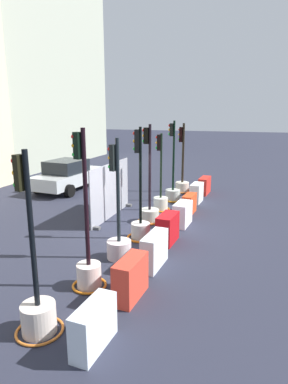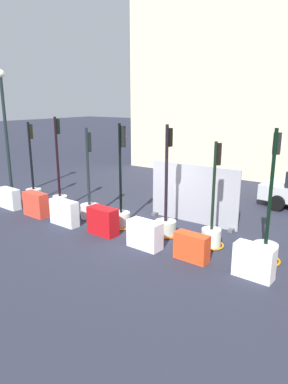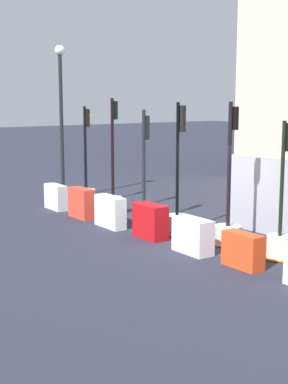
{
  "view_description": "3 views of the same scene",
  "coord_description": "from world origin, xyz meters",
  "px_view_note": "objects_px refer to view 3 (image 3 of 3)",
  "views": [
    {
      "loc": [
        -10.24,
        -3.44,
        3.98
      ],
      "look_at": [
        1.96,
        0.73,
        0.84
      ],
      "focal_mm": 30.96,
      "sensor_mm": 36.0,
      "label": 1
    },
    {
      "loc": [
        6.44,
        -9.01,
        4.27
      ],
      "look_at": [
        -0.37,
        0.66,
        1.14
      ],
      "focal_mm": 32.71,
      "sensor_mm": 36.0,
      "label": 2
    },
    {
      "loc": [
        10.22,
        -9.84,
        3.59
      ],
      "look_at": [
        -2.0,
        -0.31,
        1.01
      ],
      "focal_mm": 51.68,
      "sensor_mm": 36.0,
      "label": 3
    }
  ],
  "objects_px": {
    "traffic_light_0": "(86,190)",
    "construction_barrier_4": "(193,236)",
    "traffic_light_2": "(144,203)",
    "traffic_light_3": "(177,213)",
    "street_lamp_post": "(61,103)",
    "construction_barrier_2": "(110,212)",
    "traffic_light_1": "(113,195)",
    "traffic_light_5": "(280,235)",
    "construction_barrier_5": "(243,250)",
    "construction_barrier_1": "(82,203)",
    "traffic_light_4": "(228,224)",
    "construction_barrier_3": "(150,221)",
    "construction_barrier_0": "(56,197)"
  },
  "relations": [
    {
      "from": "construction_barrier_0",
      "to": "construction_barrier_3",
      "type": "distance_m",
      "value": 5.0
    },
    {
      "from": "traffic_light_0",
      "to": "construction_barrier_1",
      "type": "distance_m",
      "value": 2.03
    },
    {
      "from": "traffic_light_2",
      "to": "traffic_light_5",
      "type": "relative_size",
      "value": 1.06
    },
    {
      "from": "traffic_light_4",
      "to": "construction_barrier_3",
      "type": "relative_size",
      "value": 3.39
    },
    {
      "from": "traffic_light_0",
      "to": "construction_barrier_2",
      "type": "xyz_separation_m",
      "value": [
        3.25,
        -1.23,
        -0.09
      ]
    },
    {
      "from": "traffic_light_2",
      "to": "street_lamp_post",
      "type": "height_order",
      "value": "street_lamp_post"
    },
    {
      "from": "construction_barrier_1",
      "to": "traffic_light_5",
      "type": "bearing_deg",
      "value": 10.57
    },
    {
      "from": "construction_barrier_0",
      "to": "construction_barrier_2",
      "type": "height_order",
      "value": "construction_barrier_2"
    },
    {
      "from": "traffic_light_2",
      "to": "construction_barrier_4",
      "type": "bearing_deg",
      "value": -18.32
    },
    {
      "from": "traffic_light_3",
      "to": "construction_barrier_0",
      "type": "xyz_separation_m",
      "value": [
        -5.04,
        -0.94,
        -0.15
      ]
    },
    {
      "from": "traffic_light_5",
      "to": "street_lamp_post",
      "type": "distance_m",
      "value": 10.2
    },
    {
      "from": "construction_barrier_3",
      "to": "construction_barrier_5",
      "type": "relative_size",
      "value": 1.07
    },
    {
      "from": "traffic_light_4",
      "to": "construction_barrier_5",
      "type": "bearing_deg",
      "value": -37.09
    },
    {
      "from": "construction_barrier_0",
      "to": "street_lamp_post",
      "type": "relative_size",
      "value": 0.19
    },
    {
      "from": "traffic_light_5",
      "to": "street_lamp_post",
      "type": "relative_size",
      "value": 0.57
    },
    {
      "from": "traffic_light_3",
      "to": "construction_barrier_2",
      "type": "height_order",
      "value": "traffic_light_3"
    },
    {
      "from": "traffic_light_0",
      "to": "construction_barrier_3",
      "type": "relative_size",
      "value": 3.23
    },
    {
      "from": "traffic_light_2",
      "to": "traffic_light_3",
      "type": "distance_m",
      "value": 1.57
    },
    {
      "from": "traffic_light_4",
      "to": "traffic_light_1",
      "type": "bearing_deg",
      "value": -178.78
    },
    {
      "from": "traffic_light_1",
      "to": "construction_barrier_4",
      "type": "bearing_deg",
      "value": -12.91
    },
    {
      "from": "traffic_light_0",
      "to": "street_lamp_post",
      "type": "height_order",
      "value": "street_lamp_post"
    },
    {
      "from": "traffic_light_0",
      "to": "construction_barrier_5",
      "type": "xyz_separation_m",
      "value": [
        8.22,
        -1.17,
        -0.16
      ]
    },
    {
      "from": "traffic_light_0",
      "to": "traffic_light_3",
      "type": "height_order",
      "value": "traffic_light_3"
    },
    {
      "from": "traffic_light_2",
      "to": "construction_barrier_3",
      "type": "height_order",
      "value": "traffic_light_2"
    },
    {
      "from": "traffic_light_4",
      "to": "street_lamp_post",
      "type": "bearing_deg",
      "value": -179.66
    },
    {
      "from": "construction_barrier_5",
      "to": "construction_barrier_3",
      "type": "bearing_deg",
      "value": 179.37
    },
    {
      "from": "construction_barrier_2",
      "to": "traffic_light_2",
      "type": "bearing_deg",
      "value": 80.86
    },
    {
      "from": "construction_barrier_1",
      "to": "construction_barrier_2",
      "type": "height_order",
      "value": "construction_barrier_1"
    },
    {
      "from": "traffic_light_3",
      "to": "traffic_light_5",
      "type": "distance_m",
      "value": 3.26
    },
    {
      "from": "construction_barrier_4",
      "to": "construction_barrier_2",
      "type": "bearing_deg",
      "value": -179.87
    },
    {
      "from": "traffic_light_5",
      "to": "construction_barrier_4",
      "type": "distance_m",
      "value": 2.01
    },
    {
      "from": "traffic_light_2",
      "to": "traffic_light_3",
      "type": "xyz_separation_m",
      "value": [
        1.57,
        -0.08,
        -0.03
      ]
    },
    {
      "from": "traffic_light_4",
      "to": "construction_barrier_2",
      "type": "xyz_separation_m",
      "value": [
        -3.41,
        -1.24,
        -0.09
      ]
    },
    {
      "from": "traffic_light_5",
      "to": "traffic_light_0",
      "type": "bearing_deg",
      "value": -179.68
    },
    {
      "from": "traffic_light_3",
      "to": "construction_barrier_1",
      "type": "relative_size",
      "value": 3.26
    },
    {
      "from": "construction_barrier_2",
      "to": "construction_barrier_5",
      "type": "relative_size",
      "value": 1.19
    },
    {
      "from": "construction_barrier_5",
      "to": "construction_barrier_1",
      "type": "bearing_deg",
      "value": -179.85
    },
    {
      "from": "traffic_light_1",
      "to": "traffic_light_4",
      "type": "height_order",
      "value": "traffic_light_1"
    },
    {
      "from": "traffic_light_1",
      "to": "construction_barrier_0",
      "type": "height_order",
      "value": "traffic_light_1"
    },
    {
      "from": "traffic_light_4",
      "to": "traffic_light_5",
      "type": "xyz_separation_m",
      "value": [
        1.59,
        0.04,
        0.02
      ]
    },
    {
      "from": "traffic_light_3",
      "to": "construction_barrier_5",
      "type": "relative_size",
      "value": 3.61
    },
    {
      "from": "traffic_light_0",
      "to": "construction_barrier_4",
      "type": "bearing_deg",
      "value": -10.37
    },
    {
      "from": "construction_barrier_3",
      "to": "street_lamp_post",
      "type": "relative_size",
      "value": 0.19
    },
    {
      "from": "traffic_light_2",
      "to": "street_lamp_post",
      "type": "relative_size",
      "value": 0.6
    },
    {
      "from": "street_lamp_post",
      "to": "traffic_light_3",
      "type": "bearing_deg",
      "value": -1.6
    },
    {
      "from": "traffic_light_4",
      "to": "street_lamp_post",
      "type": "relative_size",
      "value": 0.65
    },
    {
      "from": "construction_barrier_1",
      "to": "traffic_light_3",
      "type": "bearing_deg",
      "value": 16.05
    },
    {
      "from": "traffic_light_1",
      "to": "construction_barrier_1",
      "type": "height_order",
      "value": "traffic_light_1"
    },
    {
      "from": "traffic_light_2",
      "to": "traffic_light_3",
      "type": "relative_size",
      "value": 0.94
    },
    {
      "from": "traffic_light_1",
      "to": "traffic_light_5",
      "type": "distance_m",
      "value": 6.49
    }
  ]
}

